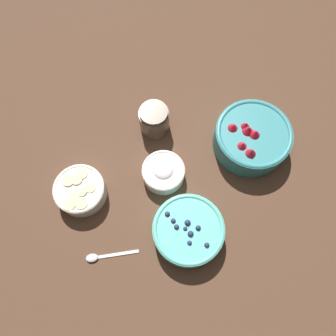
% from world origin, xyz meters
% --- Properties ---
extents(ground_plane, '(4.00, 4.00, 0.00)m').
position_xyz_m(ground_plane, '(0.00, 0.00, 0.00)').
color(ground_plane, '#4C3323').
extents(bowl_strawberries, '(0.21, 0.21, 0.10)m').
position_xyz_m(bowl_strawberries, '(0.16, -0.21, 0.05)').
color(bowl_strawberries, teal).
rests_on(bowl_strawberries, ground_plane).
extents(bowl_blueberries, '(0.18, 0.18, 0.07)m').
position_xyz_m(bowl_blueberries, '(-0.15, -0.12, 0.04)').
color(bowl_blueberries, '#56B7A8').
rests_on(bowl_blueberries, ground_plane).
extents(bowl_bananas, '(0.14, 0.14, 0.06)m').
position_xyz_m(bowl_bananas, '(-0.14, 0.19, 0.03)').
color(bowl_bananas, silver).
rests_on(bowl_bananas, ground_plane).
extents(bowl_cream, '(0.12, 0.12, 0.06)m').
position_xyz_m(bowl_cream, '(-0.02, -0.01, 0.03)').
color(bowl_cream, silver).
rests_on(bowl_cream, ground_plane).
extents(jar_chocolate, '(0.09, 0.09, 0.09)m').
position_xyz_m(jar_chocolate, '(0.12, 0.07, 0.04)').
color(jar_chocolate, brown).
rests_on(jar_chocolate, ground_plane).
extents(spoon, '(0.08, 0.13, 0.01)m').
position_xyz_m(spoon, '(-0.28, 0.07, 0.00)').
color(spoon, silver).
rests_on(spoon, ground_plane).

